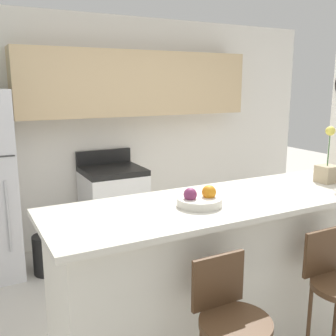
# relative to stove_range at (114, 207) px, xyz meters

# --- Properties ---
(wall_back) EXTENTS (5.60, 0.38, 2.55)m
(wall_back) POSITION_rel_stove_range_xyz_m (0.19, 0.27, 1.04)
(wall_back) COLOR white
(wall_back) RESTS_ON ground_plane
(counter_bar) EXTENTS (2.35, 0.77, 1.07)m
(counter_bar) POSITION_rel_stove_range_xyz_m (0.07, -1.98, 0.08)
(counter_bar) COLOR silver
(counter_bar) RESTS_ON ground_plane
(stove_range) EXTENTS (0.64, 0.61, 1.07)m
(stove_range) POSITION_rel_stove_range_xyz_m (0.00, 0.00, 0.00)
(stove_range) COLOR white
(stove_range) RESTS_ON ground_plane
(bar_stool_left) EXTENTS (0.36, 0.36, 0.96)m
(bar_stool_left) POSITION_rel_stove_range_xyz_m (-0.32, -2.57, 0.18)
(bar_stool_left) COLOR #4C331E
(bar_stool_left) RESTS_ON ground_plane
(orchid_vase) EXTENTS (0.13, 0.13, 0.43)m
(orchid_vase) POSITION_rel_stove_range_xyz_m (1.00, -1.97, 0.72)
(orchid_vase) COLOR tan
(orchid_vase) RESTS_ON counter_bar
(fruit_bowl) EXTENTS (0.28, 0.28, 0.12)m
(fruit_bowl) POSITION_rel_stove_range_xyz_m (-0.16, -2.02, 0.65)
(fruit_bowl) COLOR silver
(fruit_bowl) RESTS_ON counter_bar
(trash_bin) EXTENTS (0.28, 0.28, 0.38)m
(trash_bin) POSITION_rel_stove_range_xyz_m (-0.79, -0.29, -0.27)
(trash_bin) COLOR black
(trash_bin) RESTS_ON ground_plane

